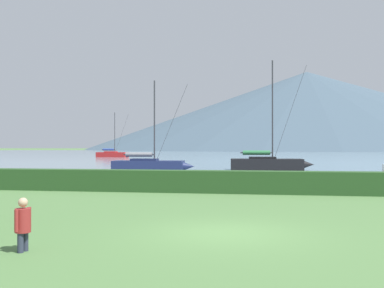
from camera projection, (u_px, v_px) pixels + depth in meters
The scene contains 8 objects.
ground_plane at pixel (225, 233), 12.62m from camera, with size 1000.00×1000.00×0.00m, color #517A42.
harbor_water at pixel (263, 154), 147.81m from camera, with size 320.00×246.00×0.00m, color gray.
hedge_line at pixel (244, 182), 23.47m from camera, with size 80.00×1.20×1.16m, color #284C23.
sailboat_slip_2 at pixel (150, 165), 43.25m from camera, with size 7.87×2.68×8.73m.
sailboat_slip_3 at pixel (268, 163), 46.40m from camera, with size 8.55×3.01×11.27m.
sailboat_slip_4 at pixel (113, 154), 101.67m from camera, with size 8.27×3.22×10.06m.
person_seated_viewer at pixel (23, 222), 10.41m from camera, with size 0.36×0.57×1.25m.
distant_hill_east_ridge at pixel (307, 111), 356.26m from camera, with size 342.27×342.27×61.27m, color #425666.
Camera 1 is at (1.14, -12.61, 2.43)m, focal length 42.31 mm.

